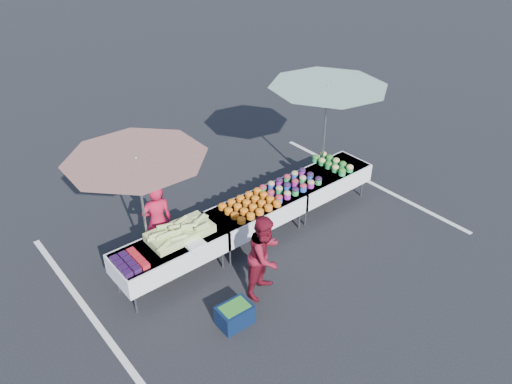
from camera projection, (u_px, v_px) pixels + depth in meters
ground at (256, 237)px, 9.28m from camera, size 80.00×80.00×0.00m
stripe_left at (94, 319)px, 7.56m from camera, size 0.10×5.00×0.00m
stripe_right at (368, 181)px, 11.01m from camera, size 0.10×5.00×0.00m
table_left at (170, 252)px, 8.00m from camera, size 1.86×0.81×0.75m
table_center at (256, 212)px, 8.97m from camera, size 1.86×0.81×0.75m
table_right at (325, 179)px, 9.94m from camera, size 1.86×0.81×0.75m
berry_punnets at (130, 262)px, 7.47m from camera, size 0.40×0.54×0.08m
corn_pile at (180, 232)px, 8.03m from camera, size 1.16×0.57×0.26m
plastic_bags at (195, 244)px, 7.87m from camera, size 0.30×0.25×0.05m
carrot_bowls at (250, 205)px, 8.77m from camera, size 0.95×0.69×0.11m
potato_cups at (291, 184)px, 9.30m from camera, size 1.14×0.58×0.16m
bean_baskets at (332, 163)px, 10.01m from camera, size 0.36×0.86×0.15m
vendor at (158, 222)px, 8.46m from camera, size 0.59×0.44×1.45m
customer at (265, 255)px, 7.72m from camera, size 0.84×0.75×1.43m
umbrella_left at (137, 168)px, 7.42m from camera, size 2.85×2.85×2.22m
umbrella_right at (327, 96)px, 9.54m from camera, size 2.69×2.69×2.36m
storage_bin at (235, 315)px, 7.41m from camera, size 0.53×0.39×0.33m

